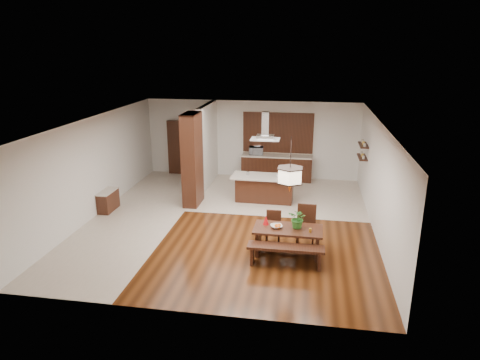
% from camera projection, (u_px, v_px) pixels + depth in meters
% --- Properties ---
extents(room_shell, '(9.00, 9.04, 2.92)m').
position_uv_depth(room_shell, '(229.00, 151.00, 11.72)').
color(room_shell, '#381A0A').
rests_on(room_shell, ground).
extents(tile_hallway, '(2.50, 9.00, 0.01)m').
position_uv_depth(tile_hallway, '(139.00, 215.00, 12.76)').
color(tile_hallway, beige).
rests_on(tile_hallway, ground).
extents(tile_kitchen, '(5.50, 4.00, 0.01)m').
position_uv_depth(tile_kitchen, '(280.00, 195.00, 14.50)').
color(tile_kitchen, beige).
rests_on(tile_kitchen, ground).
extents(soffit_band, '(8.00, 9.00, 0.02)m').
position_uv_depth(soffit_band, '(229.00, 121.00, 11.47)').
color(soffit_band, '#371E0D').
rests_on(soffit_band, room_shell).
extents(partition_pier, '(0.45, 1.00, 2.90)m').
position_uv_depth(partition_pier, '(192.00, 160.00, 13.25)').
color(partition_pier, black).
rests_on(partition_pier, ground).
extents(partition_stub, '(0.18, 2.40, 2.90)m').
position_uv_depth(partition_stub, '(208.00, 145.00, 15.23)').
color(partition_stub, silver).
rests_on(partition_stub, ground).
extents(hallway_console, '(0.37, 0.88, 0.63)m').
position_uv_depth(hallway_console, '(108.00, 201.00, 13.02)').
color(hallway_console, black).
rests_on(hallway_console, ground).
extents(hallway_doorway, '(1.10, 0.20, 2.10)m').
position_uv_depth(hallway_doorway, '(182.00, 148.00, 16.58)').
color(hallway_doorway, black).
rests_on(hallway_doorway, ground).
extents(rear_counter, '(2.60, 0.62, 0.95)m').
position_uv_depth(rear_counter, '(277.00, 167.00, 15.99)').
color(rear_counter, black).
rests_on(rear_counter, ground).
extents(kitchen_window, '(2.60, 0.08, 1.50)m').
position_uv_depth(kitchen_window, '(278.00, 133.00, 15.86)').
color(kitchen_window, '#9D5C2F').
rests_on(kitchen_window, room_shell).
extents(shelf_lower, '(0.26, 0.90, 0.04)m').
position_uv_depth(shelf_lower, '(362.00, 157.00, 13.77)').
color(shelf_lower, black).
rests_on(shelf_lower, room_shell).
extents(shelf_upper, '(0.26, 0.90, 0.04)m').
position_uv_depth(shelf_upper, '(363.00, 145.00, 13.65)').
color(shelf_upper, black).
rests_on(shelf_upper, room_shell).
extents(dining_table, '(1.64, 0.84, 0.68)m').
position_uv_depth(dining_table, '(288.00, 235.00, 10.23)').
color(dining_table, black).
rests_on(dining_table, ground).
extents(dining_bench, '(1.75, 0.39, 0.49)m').
position_uv_depth(dining_bench, '(285.00, 256.00, 9.75)').
color(dining_bench, black).
rests_on(dining_bench, ground).
extents(dining_chair_left, '(0.38, 0.38, 0.85)m').
position_uv_depth(dining_chair_left, '(273.00, 228.00, 10.78)').
color(dining_chair_left, black).
rests_on(dining_chair_left, ground).
extents(dining_chair_right, '(0.48, 0.48, 1.06)m').
position_uv_depth(dining_chair_right, '(306.00, 227.00, 10.61)').
color(dining_chair_right, black).
rests_on(dining_chair_right, ground).
extents(pendant_lantern, '(0.64, 0.64, 1.31)m').
position_uv_depth(pendant_lantern, '(290.00, 165.00, 9.70)').
color(pendant_lantern, '#FEE6C3').
rests_on(pendant_lantern, room_shell).
extents(foliage_plant, '(0.55, 0.52, 0.48)m').
position_uv_depth(foliage_plant, '(298.00, 219.00, 10.11)').
color(foliage_plant, '#2B6923').
rests_on(foliage_plant, dining_table).
extents(fruit_bowl, '(0.34, 0.34, 0.07)m').
position_uv_depth(fruit_bowl, '(276.00, 226.00, 10.19)').
color(fruit_bowl, '#B9B3A1').
rests_on(fruit_bowl, dining_table).
extents(napkin_cone, '(0.17, 0.17, 0.23)m').
position_uv_depth(napkin_cone, '(266.00, 220.00, 10.35)').
color(napkin_cone, red).
rests_on(napkin_cone, dining_table).
extents(gold_ornament, '(0.09, 0.09, 0.10)m').
position_uv_depth(gold_ornament, '(310.00, 230.00, 9.94)').
color(gold_ornament, gold).
rests_on(gold_ornament, dining_table).
extents(kitchen_island, '(2.10, 0.94, 0.86)m').
position_uv_depth(kitchen_island, '(264.00, 188.00, 13.78)').
color(kitchen_island, black).
rests_on(kitchen_island, ground).
extents(range_hood, '(0.90, 0.55, 0.87)m').
position_uv_depth(range_hood, '(266.00, 126.00, 13.18)').
color(range_hood, silver).
rests_on(range_hood, room_shell).
extents(island_cup, '(0.13, 0.13, 0.10)m').
position_uv_depth(island_cup, '(278.00, 176.00, 13.50)').
color(island_cup, white).
rests_on(island_cup, kitchen_island).
extents(microwave, '(0.54, 0.39, 0.29)m').
position_uv_depth(microwave, '(256.00, 151.00, 15.92)').
color(microwave, silver).
rests_on(microwave, rear_counter).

